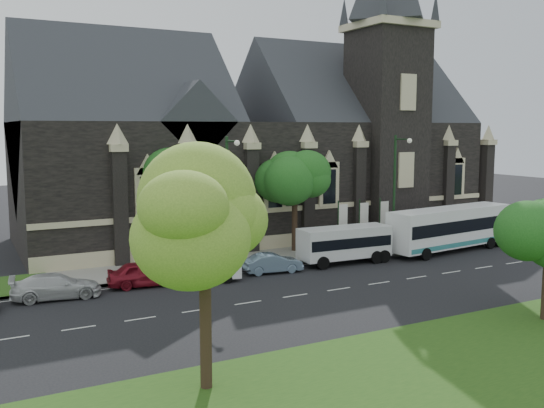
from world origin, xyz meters
TOP-DOWN VIEW (x-y plane):
  - ground at (0.00, 0.00)m, footprint 160.00×160.00m
  - sidewalk at (0.00, 9.50)m, footprint 80.00×5.00m
  - museum at (5.12, 18.78)m, footprint 40.00×17.70m
  - tree_park_near at (-11.77, -8.77)m, footprint 4.42×4.42m
  - tree_walk_right at (3.21, 10.71)m, footprint 4.08×4.08m
  - tree_walk_left at (-5.80, 10.70)m, footprint 3.91×3.91m
  - street_lamp_near at (10.00, 7.09)m, footprint 0.36×1.88m
  - street_lamp_mid at (-4.00, 7.09)m, footprint 0.36×1.88m
  - banner_flag_left at (6.29, 9.00)m, footprint 0.90×0.10m
  - banner_flag_center at (8.29, 9.00)m, footprint 0.90×0.10m
  - banner_flag_right at (10.29, 9.00)m, footprint 0.90×0.10m
  - tour_coach at (13.93, 5.26)m, footprint 11.82×3.79m
  - shuttle_bus at (4.27, 5.59)m, footprint 6.80×2.66m
  - box_trailer at (-5.20, 4.98)m, footprint 2.62×1.54m
  - sedan at (-1.58, 5.47)m, footprint 4.10×1.89m
  - car_far_red at (-9.98, 6.10)m, footprint 4.73×2.41m
  - car_far_white at (-15.18, 5.81)m, footprint 5.06×2.51m

SIDE VIEW (x-z plane):
  - ground at x=0.00m, z-range 0.00..0.00m
  - sidewalk at x=0.00m, z-range 0.00..0.15m
  - sedan at x=-1.58m, z-range 0.00..1.30m
  - car_far_white at x=-15.18m, z-range 0.00..1.41m
  - car_far_red at x=-9.98m, z-range 0.00..1.54m
  - box_trailer at x=-5.20m, z-range 0.09..1.46m
  - shuttle_bus at x=4.27m, z-range 0.21..2.80m
  - tour_coach at x=13.93m, z-range 0.15..3.54m
  - banner_flag_left at x=6.29m, z-range 0.38..4.38m
  - banner_flag_center at x=8.29m, z-range 0.38..4.38m
  - banner_flag_right at x=10.29m, z-range 0.38..4.38m
  - street_lamp_near at x=10.00m, z-range 0.61..9.61m
  - street_lamp_mid at x=-4.00m, z-range 0.61..9.61m
  - tree_walk_left at x=-5.80m, z-range 1.91..9.55m
  - tree_walk_right at x=3.21m, z-range 1.92..9.72m
  - tree_park_near at x=-11.77m, z-range 2.14..10.70m
  - museum at x=5.12m, z-range -6.78..23.12m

